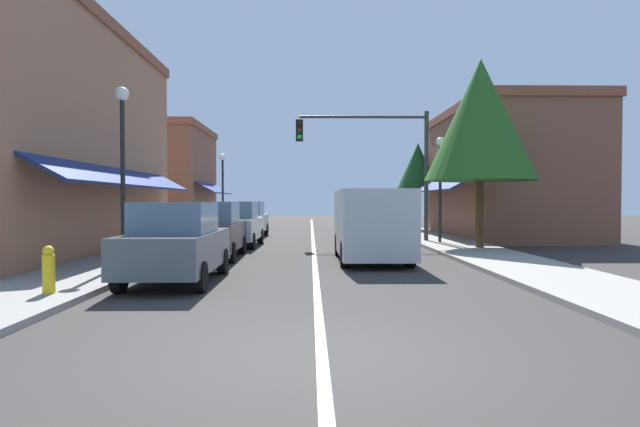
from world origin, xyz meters
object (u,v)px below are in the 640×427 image
object	(u,v)px
parked_car_far_left	(247,219)
van_in_lane	(371,223)
parked_car_nearest_left	(176,243)
street_lamp_left_far	(223,179)
parked_car_third_left	(236,224)
tree_right_near	(481,120)
street_lamp_right_mid	(440,172)
traffic_signal_mast_arm	(380,152)
tree_right_far	(418,168)
fire_hydrant	(49,270)
parked_car_second_left	(212,230)
street_lamp_left_near	(123,147)

from	to	relation	value
parked_car_far_left	van_in_lane	bearing A→B (deg)	-63.00
parked_car_nearest_left	street_lamp_left_far	xyz separation A→B (m)	(-1.85, 17.55, 2.10)
parked_car_nearest_left	parked_car_third_left	xyz separation A→B (m)	(0.04, 9.24, 0.00)
van_in_lane	parked_car_far_left	bearing A→B (deg)	115.59
street_lamp_left_far	tree_right_near	distance (m)	15.06
street_lamp_right_mid	tree_right_near	bearing A→B (deg)	-71.11
traffic_signal_mast_arm	street_lamp_left_far	distance (m)	10.39
parked_car_third_left	traffic_signal_mast_arm	world-z (taller)	traffic_signal_mast_arm
traffic_signal_mast_arm	tree_right_near	bearing A→B (deg)	-46.70
traffic_signal_mast_arm	street_lamp_right_mid	size ratio (longest dim) A/B	1.28
van_in_lane	tree_right_far	distance (m)	16.15
van_in_lane	street_lamp_right_mid	bearing A→B (deg)	58.55
parked_car_third_left	street_lamp_right_mid	bearing A→B (deg)	5.13
traffic_signal_mast_arm	fire_hydrant	world-z (taller)	traffic_signal_mast_arm
tree_right_near	parked_car_second_left	bearing A→B (deg)	-165.10
parked_car_nearest_left	van_in_lane	size ratio (longest dim) A/B	0.79
parked_car_third_left	parked_car_far_left	world-z (taller)	same
tree_right_near	fire_hydrant	world-z (taller)	tree_right_near
van_in_lane	tree_right_far	xyz separation A→B (m)	(4.52, 15.29, 2.60)
tree_right_near	tree_right_far	xyz separation A→B (m)	(0.21, 12.09, -0.95)
parked_car_second_left	parked_car_far_left	distance (m)	9.58
parked_car_second_left	street_lamp_right_mid	size ratio (longest dim) A/B	0.94
parked_car_second_left	tree_right_near	bearing A→B (deg)	14.18
parked_car_far_left	street_lamp_right_mid	xyz separation A→B (m)	(8.40, -4.67, 2.11)
parked_car_far_left	street_lamp_right_mid	size ratio (longest dim) A/B	0.95
street_lamp_left_far	fire_hydrant	size ratio (longest dim) A/B	5.03
traffic_signal_mast_arm	street_lamp_left_near	bearing A→B (deg)	-133.45
parked_car_nearest_left	street_lamp_right_mid	distance (m)	12.96
parked_car_third_left	tree_right_far	world-z (taller)	tree_right_far
street_lamp_right_mid	street_lamp_left_near	bearing A→B (deg)	-144.01
fire_hydrant	street_lamp_left_far	bearing A→B (deg)	90.10
street_lamp_left_near	parked_car_third_left	bearing A→B (deg)	73.60
parked_car_second_left	van_in_lane	size ratio (longest dim) A/B	0.80
street_lamp_left_near	fire_hydrant	world-z (taller)	street_lamp_left_near
parked_car_second_left	street_lamp_right_mid	distance (m)	9.92
parked_car_far_left	tree_right_near	size ratio (longest dim) A/B	0.60
parked_car_nearest_left	fire_hydrant	bearing A→B (deg)	-132.33
street_lamp_left_near	parked_car_second_left	bearing A→B (deg)	53.58
parked_car_nearest_left	tree_right_near	distance (m)	12.28
street_lamp_left_near	tree_right_near	bearing A→B (deg)	24.18
traffic_signal_mast_arm	street_lamp_left_far	size ratio (longest dim) A/B	1.28
traffic_signal_mast_arm	street_lamp_left_far	world-z (taller)	traffic_signal_mast_arm
parked_car_second_left	tree_right_far	size ratio (longest dim) A/B	0.80
tree_right_near	parked_car_third_left	bearing A→B (deg)	168.07
parked_car_second_left	street_lamp_left_far	xyz separation A→B (m)	(-1.72, 12.67, 2.10)
street_lamp_right_mid	fire_hydrant	size ratio (longest dim) A/B	5.03
parked_car_third_left	tree_right_far	size ratio (longest dim) A/B	0.80
street_lamp_right_mid	fire_hydrant	bearing A→B (deg)	-130.43
parked_car_nearest_left	parked_car_far_left	size ratio (longest dim) A/B	0.99
parked_car_far_left	tree_right_near	xyz separation A→B (m)	(9.24, -7.13, 3.82)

